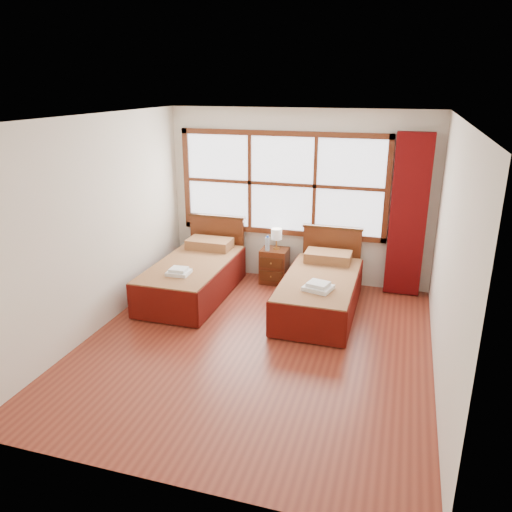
% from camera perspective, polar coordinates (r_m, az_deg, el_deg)
% --- Properties ---
extents(floor, '(4.50, 4.50, 0.00)m').
position_cam_1_polar(floor, '(5.97, -0.11, -10.21)').
color(floor, maroon).
rests_on(floor, ground).
extents(ceiling, '(4.50, 4.50, 0.00)m').
position_cam_1_polar(ceiling, '(5.21, -0.13, 15.54)').
color(ceiling, white).
rests_on(ceiling, wall_back).
extents(wall_back, '(4.00, 0.00, 4.00)m').
position_cam_1_polar(wall_back, '(7.56, 4.87, 6.66)').
color(wall_back, silver).
rests_on(wall_back, floor).
extents(wall_left, '(0.00, 4.50, 4.50)m').
position_cam_1_polar(wall_left, '(6.31, -17.81, 3.26)').
color(wall_left, silver).
rests_on(wall_left, floor).
extents(wall_right, '(0.00, 4.50, 4.50)m').
position_cam_1_polar(wall_right, '(5.26, 21.20, -0.22)').
color(wall_right, silver).
rests_on(wall_right, floor).
extents(window, '(3.16, 0.06, 1.56)m').
position_cam_1_polar(window, '(7.54, 2.98, 8.22)').
color(window, white).
rests_on(window, wall_back).
extents(curtain, '(0.50, 0.16, 2.30)m').
position_cam_1_polar(curtain, '(7.31, 17.00, 4.38)').
color(curtain, '#61090A').
rests_on(curtain, wall_back).
extents(bed_left, '(0.99, 2.01, 0.96)m').
position_cam_1_polar(bed_left, '(7.28, -7.07, -2.23)').
color(bed_left, '#43220E').
rests_on(bed_left, floor).
extents(bed_right, '(0.96, 1.98, 0.93)m').
position_cam_1_polar(bed_right, '(6.79, 7.34, -3.94)').
color(bed_right, '#43220E').
rests_on(bed_right, floor).
extents(nightstand, '(0.40, 0.40, 0.54)m').
position_cam_1_polar(nightstand, '(7.68, 2.11, -1.12)').
color(nightstand, '#5A2813').
rests_on(nightstand, floor).
extents(towels_left, '(0.30, 0.27, 0.09)m').
position_cam_1_polar(towels_left, '(6.74, -8.82, -1.76)').
color(towels_left, white).
rests_on(towels_left, bed_left).
extents(towels_right, '(0.40, 0.37, 0.10)m').
position_cam_1_polar(towels_right, '(6.25, 7.12, -3.49)').
color(towels_right, white).
rests_on(towels_right, bed_right).
extents(lamp, '(0.16, 0.16, 0.32)m').
position_cam_1_polar(lamp, '(7.55, 2.36, 2.45)').
color(lamp, gold).
rests_on(lamp, nightstand).
extents(bottle_near, '(0.06, 0.06, 0.22)m').
position_cam_1_polar(bottle_near, '(7.51, 1.25, 1.40)').
color(bottle_near, '#A1BACF').
rests_on(bottle_near, nightstand).
extents(bottle_far, '(0.06, 0.06, 0.23)m').
position_cam_1_polar(bottle_far, '(7.49, 1.34, 1.40)').
color(bottle_far, '#A1BACF').
rests_on(bottle_far, nightstand).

